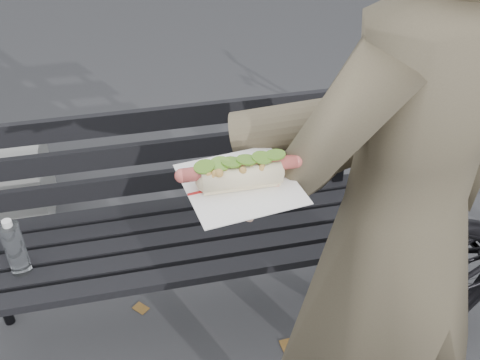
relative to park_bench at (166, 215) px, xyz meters
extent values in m
cylinder|color=black|center=(0.68, -0.24, -0.30)|extent=(0.04, 0.04, 0.45)
cylinder|color=black|center=(0.68, 0.10, -0.30)|extent=(0.04, 0.04, 0.45)
cube|color=black|center=(0.01, -0.25, -0.06)|extent=(1.50, 0.07, 0.03)
cube|color=black|center=(0.01, -0.16, -0.06)|extent=(1.50, 0.07, 0.03)
cube|color=black|center=(0.01, -0.07, -0.06)|extent=(1.50, 0.07, 0.03)
cube|color=black|center=(0.01, 0.02, -0.06)|extent=(1.50, 0.07, 0.03)
cube|color=black|center=(0.01, 0.11, -0.06)|extent=(1.50, 0.07, 0.03)
cube|color=black|center=(0.68, 0.12, 0.15)|extent=(0.04, 0.03, 0.42)
cube|color=black|center=(0.01, 0.14, 0.05)|extent=(1.50, 0.02, 0.08)
cube|color=black|center=(0.01, 0.14, 0.18)|extent=(1.50, 0.02, 0.08)
cube|color=black|center=(0.01, 0.14, 0.31)|extent=(1.50, 0.02, 0.08)
cylinder|color=white|center=(-0.49, -0.12, 0.05)|extent=(0.06, 0.06, 0.19)
cylinder|color=white|center=(-0.49, -0.12, 0.16)|extent=(0.03, 0.03, 0.02)
imported|color=brown|center=(0.49, -0.67, 0.41)|extent=(0.78, 0.63, 1.86)
cylinder|color=brown|center=(0.35, -0.68, 0.74)|extent=(0.51, 0.23, 0.19)
cylinder|color=#D8A384|center=(0.13, -0.76, 0.68)|extent=(0.09, 0.08, 0.07)
ellipsoid|color=#D8A384|center=(0.09, -0.77, 0.67)|extent=(0.10, 0.12, 0.03)
cylinder|color=#D8A384|center=(0.04, -0.80, 0.67)|extent=(0.06, 0.02, 0.02)
cylinder|color=#D8A384|center=(0.04, -0.78, 0.67)|extent=(0.06, 0.02, 0.02)
cylinder|color=#D8A384|center=(0.04, -0.76, 0.67)|extent=(0.06, 0.02, 0.02)
cylinder|color=#D8A384|center=(0.04, -0.74, 0.67)|extent=(0.06, 0.02, 0.02)
cylinder|color=#D8A384|center=(0.10, -0.83, 0.67)|extent=(0.04, 0.05, 0.02)
cube|color=white|center=(0.09, -0.77, 0.69)|extent=(0.21, 0.21, 0.00)
cube|color=#B21E1E|center=(0.09, -0.77, 0.69)|extent=(0.19, 0.03, 0.00)
cylinder|color=#C6534C|center=(0.09, -0.77, 0.72)|extent=(0.20, 0.02, 0.02)
sphere|color=#C6534C|center=(-0.01, -0.77, 0.72)|extent=(0.03, 0.02, 0.02)
sphere|color=#C6534C|center=(0.19, -0.77, 0.72)|extent=(0.03, 0.02, 0.02)
sphere|color=#9E6B2D|center=(0.05, -0.79, 0.73)|extent=(0.01, 0.01, 0.01)
sphere|color=#9E6B2D|center=(0.05, -0.77, 0.73)|extent=(0.01, 0.01, 0.01)
sphere|color=#9E6B2D|center=(0.07, -0.77, 0.73)|extent=(0.01, 0.01, 0.01)
sphere|color=#9E6B2D|center=(0.08, -0.79, 0.72)|extent=(0.01, 0.01, 0.01)
sphere|color=#9E6B2D|center=(0.05, -0.77, 0.73)|extent=(0.01, 0.01, 0.01)
sphere|color=#9E6B2D|center=(0.10, -0.78, 0.72)|extent=(0.01, 0.01, 0.01)
sphere|color=#9E6B2D|center=(0.09, -0.77, 0.72)|extent=(0.01, 0.01, 0.01)
sphere|color=#9E6B2D|center=(0.07, -0.79, 0.72)|extent=(0.01, 0.01, 0.01)
sphere|color=#9E6B2D|center=(0.06, -0.77, 0.73)|extent=(0.01, 0.01, 0.01)
sphere|color=#9E6B2D|center=(0.12, -0.75, 0.72)|extent=(0.01, 0.01, 0.01)
sphere|color=#9E6B2D|center=(0.06, -0.75, 0.73)|extent=(0.01, 0.01, 0.01)
sphere|color=#9E6B2D|center=(0.07, -0.78, 0.73)|extent=(0.01, 0.01, 0.01)
sphere|color=#9E6B2D|center=(0.07, -0.75, 0.73)|extent=(0.01, 0.01, 0.01)
sphere|color=#9E6B2D|center=(0.06, -0.76, 0.73)|extent=(0.01, 0.01, 0.01)
sphere|color=#9E6B2D|center=(0.11, -0.78, 0.73)|extent=(0.01, 0.01, 0.01)
sphere|color=#9E6B2D|center=(0.13, -0.79, 0.73)|extent=(0.01, 0.01, 0.01)
sphere|color=#9E6B2D|center=(0.08, -0.75, 0.73)|extent=(0.01, 0.01, 0.01)
sphere|color=#9E6B2D|center=(0.09, -0.79, 0.73)|extent=(0.01, 0.01, 0.01)
sphere|color=#9E6B2D|center=(0.09, -0.79, 0.72)|extent=(0.01, 0.01, 0.01)
sphere|color=#9E6B2D|center=(0.09, -0.77, 0.73)|extent=(0.01, 0.01, 0.01)
sphere|color=#9E6B2D|center=(0.04, -0.79, 0.72)|extent=(0.01, 0.01, 0.01)
sphere|color=#9E6B2D|center=(0.13, -0.79, 0.73)|extent=(0.01, 0.01, 0.01)
sphere|color=#9E6B2D|center=(0.05, -0.79, 0.73)|extent=(0.01, 0.01, 0.01)
sphere|color=#9E6B2D|center=(0.04, -0.75, 0.73)|extent=(0.01, 0.01, 0.01)
sphere|color=#9E6B2D|center=(0.08, -0.77, 0.72)|extent=(0.01, 0.01, 0.01)
sphere|color=#9E6B2D|center=(0.04, -0.79, 0.73)|extent=(0.01, 0.01, 0.01)
cylinder|color=#548524|center=(0.03, -0.77, 0.73)|extent=(0.04, 0.04, 0.01)
cylinder|color=#548524|center=(0.06, -0.77, 0.74)|extent=(0.04, 0.04, 0.01)
cylinder|color=#548524|center=(0.08, -0.77, 0.74)|extent=(0.04, 0.04, 0.01)
cylinder|color=#548524|center=(0.11, -0.77, 0.74)|extent=(0.04, 0.04, 0.01)
cylinder|color=#548524|center=(0.13, -0.77, 0.74)|extent=(0.04, 0.04, 0.01)
cylinder|color=#548524|center=(0.16, -0.77, 0.74)|extent=(0.04, 0.04, 0.01)
cube|color=brown|center=(1.05, -0.16, -0.52)|extent=(0.07, 0.06, 0.00)
cube|color=brown|center=(1.16, 0.83, -0.52)|extent=(0.07, 0.08, 0.00)
cube|color=brown|center=(0.69, 1.21, -0.52)|extent=(0.09, 0.10, 0.00)
cube|color=brown|center=(0.67, -0.29, -0.52)|extent=(0.05, 0.05, 0.00)
cube|color=brown|center=(-0.14, 0.05, -0.52)|extent=(0.07, 0.07, 0.00)
cube|color=brown|center=(0.40, -0.26, -0.52)|extent=(0.06, 0.08, 0.00)
camera|label=1|loc=(-0.08, -1.53, 1.27)|focal=42.00mm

